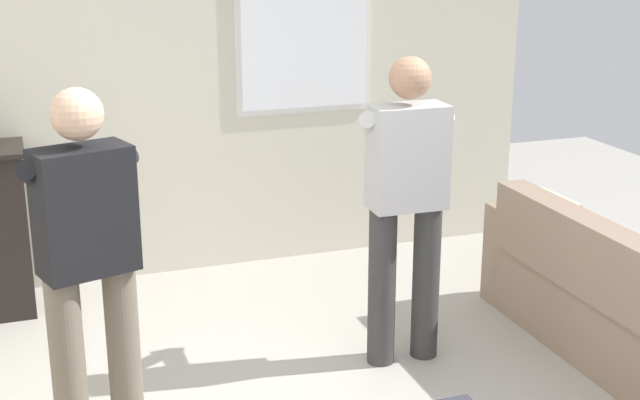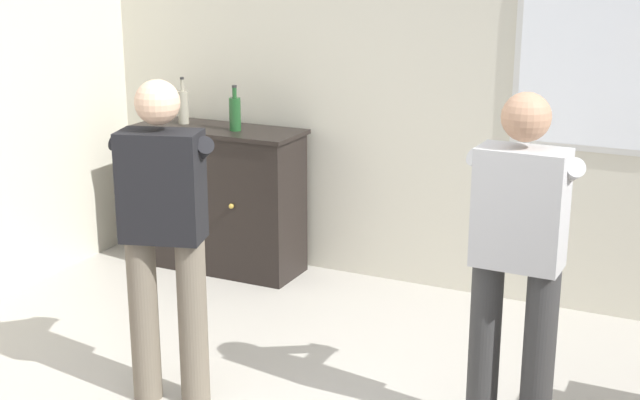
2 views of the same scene
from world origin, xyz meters
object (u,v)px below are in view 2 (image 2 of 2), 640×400
object	(u,v)px
sideboard_cabinet	(220,198)
person_standing_right	(518,253)
bottle_liquor_amber	(235,113)
person_standing_left	(164,228)
bottle_wine_green	(183,106)

from	to	relation	value
sideboard_cabinet	person_standing_right	xyz separation A→B (m)	(2.50, -1.42, 0.41)
bottle_liquor_amber	person_standing_left	distance (m)	1.91
bottle_liquor_amber	person_standing_left	xyz separation A→B (m)	(0.65, -1.78, -0.23)
sideboard_cabinet	bottle_liquor_amber	size ratio (longest dim) A/B	3.91
bottle_liquor_amber	person_standing_right	distance (m)	2.73
person_standing_right	person_standing_left	bearing A→B (deg)	-167.02
bottle_liquor_amber	sideboard_cabinet	bearing A→B (deg)	170.38
person_standing_right	bottle_wine_green	bearing A→B (deg)	152.66
sideboard_cabinet	person_standing_left	bearing A→B (deg)	-65.63
sideboard_cabinet	bottle_wine_green	world-z (taller)	bottle_wine_green
person_standing_left	person_standing_right	world-z (taller)	same
bottle_wine_green	person_standing_left	size ratio (longest dim) A/B	0.20
sideboard_cabinet	person_standing_left	size ratio (longest dim) A/B	0.74
sideboard_cabinet	person_standing_right	distance (m)	2.90
bottle_wine_green	person_standing_left	distance (m)	2.16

